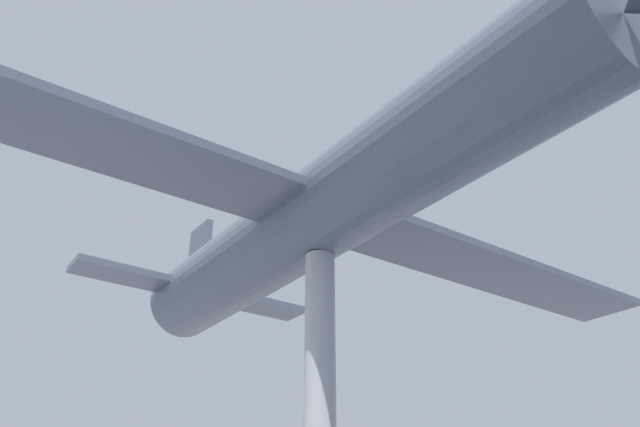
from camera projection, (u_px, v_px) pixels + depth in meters
The scene contains 1 object.
suspended_airplane at pixel (325, 210), 12.66m from camera, with size 20.47×14.81×3.08m.
Camera 1 is at (8.85, 6.98, 1.80)m, focal length 35.00 mm.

